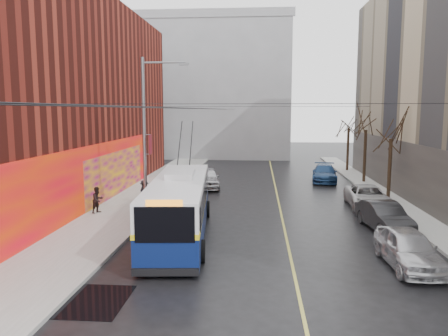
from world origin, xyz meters
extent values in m
plane|color=black|center=(0.00, 0.00, 0.00)|extent=(140.00, 140.00, 0.00)
cube|color=gray|center=(-8.00, 12.00, 0.07)|extent=(4.00, 60.00, 0.15)
cube|color=gray|center=(9.00, 12.00, 0.07)|extent=(2.00, 60.00, 0.15)
cube|color=#BFB74C|center=(1.50, 14.00, 0.00)|extent=(0.12, 50.00, 0.01)
cube|color=#521610|center=(-16.00, 14.00, 7.00)|extent=(12.00, 36.00, 14.00)
cube|color=#FA0523|center=(-9.96, 10.00, 2.00)|extent=(0.08, 28.00, 4.00)
cube|color=#92045F|center=(-9.92, 16.00, 1.60)|extent=(0.06, 12.00, 3.20)
cube|color=#4C4742|center=(9.97, 14.00, 2.00)|extent=(0.06, 36.00, 4.00)
cube|color=gray|center=(-6.00, 45.00, 9.00)|extent=(20.00, 12.00, 18.00)
cube|color=gray|center=(-6.00, 39.10, 17.50)|extent=(20.50, 0.40, 1.00)
cylinder|color=slate|center=(-6.30, 10.00, 4.50)|extent=(0.20, 0.20, 9.00)
cube|color=#5F0D17|center=(-5.95, 10.00, 4.20)|extent=(0.04, 0.60, 1.10)
cylinder|color=slate|center=(-5.10, 10.00, 8.70)|extent=(2.40, 0.10, 0.10)
cube|color=slate|center=(-4.00, 10.00, 8.60)|extent=(0.50, 0.22, 0.12)
cylinder|color=black|center=(-3.80, 15.00, 6.20)|extent=(0.02, 60.00, 0.02)
cylinder|color=black|center=(-2.80, 15.00, 6.20)|extent=(0.02, 60.00, 0.02)
cylinder|color=black|center=(0.00, 6.00, 6.40)|extent=(18.00, 0.02, 0.02)
cylinder|color=black|center=(0.00, 22.00, 6.40)|extent=(18.00, 0.02, 0.02)
cylinder|color=black|center=(9.00, 16.00, 2.10)|extent=(0.24, 0.24, 4.20)
cylinder|color=black|center=(9.00, 23.00, 2.24)|extent=(0.24, 0.24, 4.48)
cylinder|color=black|center=(9.00, 30.00, 2.18)|extent=(0.24, 0.24, 4.37)
cube|color=black|center=(-5.33, -1.09, 0.00)|extent=(2.49, 2.64, 0.01)
ellipsoid|color=slate|center=(-3.34, 9.55, 7.87)|extent=(0.44, 0.20, 0.12)
ellipsoid|color=slate|center=(0.37, 9.93, 8.47)|extent=(0.44, 0.20, 0.12)
ellipsoid|color=slate|center=(-4.77, 9.88, 6.44)|extent=(0.44, 0.20, 0.12)
cube|color=#0A174B|center=(-3.68, 6.41, 0.89)|extent=(3.41, 11.42, 1.41)
cube|color=silver|center=(-3.68, 6.41, 2.20)|extent=(3.41, 11.42, 1.22)
cube|color=yellow|center=(-3.68, 6.41, 1.59)|extent=(3.45, 11.47, 0.21)
cube|color=black|center=(-3.19, 0.80, 2.06)|extent=(2.15, 0.23, 1.31)
cube|color=black|center=(-4.18, 12.03, 2.06)|extent=(2.15, 0.23, 1.13)
cube|color=black|center=(-4.92, 6.31, 2.11)|extent=(0.94, 10.28, 0.94)
cube|color=black|center=(-2.45, 6.52, 2.11)|extent=(0.94, 10.28, 0.94)
cube|color=silver|center=(-3.77, 7.35, 2.95)|extent=(1.55, 2.92, 0.28)
cube|color=black|center=(-3.19, 0.76, 0.33)|extent=(2.44, 0.33, 0.28)
cylinder|color=black|center=(-4.57, 2.57, 0.47)|extent=(0.36, 0.96, 0.94)
cylinder|color=black|center=(-2.14, 2.78, 0.47)|extent=(0.36, 0.96, 0.94)
cylinder|color=black|center=(-5.23, 10.04, 0.47)|extent=(0.36, 0.96, 0.94)
cylinder|color=black|center=(-2.80, 10.26, 0.47)|extent=(0.36, 0.96, 0.94)
cylinder|color=black|center=(-4.38, 10.59, 4.31)|extent=(0.34, 3.25, 2.31)
cylinder|color=black|center=(-3.73, 10.65, 4.31)|extent=(0.34, 3.25, 2.31)
imported|color=silver|center=(6.00, 2.92, 0.75)|extent=(1.90, 4.45, 1.50)
imported|color=#262729|center=(6.56, 8.27, 0.72)|extent=(2.12, 4.56, 1.45)
imported|color=#BCBCBF|center=(7.00, 13.48, 0.70)|extent=(2.48, 5.10, 1.40)
imported|color=navy|center=(5.80, 23.50, 0.72)|extent=(2.67, 5.22, 1.45)
imported|color=#B8B8BD|center=(-3.92, 19.75, 0.80)|extent=(2.56, 4.91, 1.60)
imported|color=black|center=(-6.66, 11.13, 1.06)|extent=(0.62, 0.76, 1.81)
imported|color=black|center=(-9.20, 10.20, 0.92)|extent=(0.86, 0.93, 1.54)
imported|color=black|center=(-7.13, 12.86, 0.91)|extent=(1.08, 1.11, 1.52)
camera|label=1|loc=(0.10, -14.09, 6.12)|focal=35.00mm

